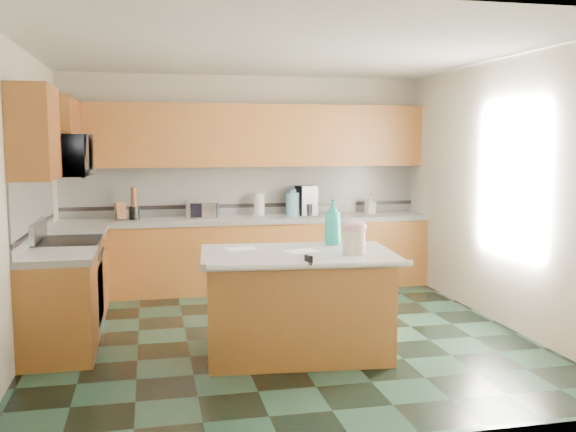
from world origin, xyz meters
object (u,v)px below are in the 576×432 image
object	(u,v)px
island_top	(297,255)
island_base	(297,307)
toaster_oven	(203,209)
coffee_maker	(306,200)
knife_block	(120,211)
treat_jar	(354,242)
soap_bottle_island	(333,222)

from	to	relation	value
island_top	island_base	bearing A→B (deg)	0.00
island_base	island_top	bearing A→B (deg)	0.00
toaster_oven	island_base	bearing A→B (deg)	-61.09
island_top	coffee_maker	distance (m)	2.78
island_top	knife_block	world-z (taller)	knife_block
island_base	toaster_oven	xyz separation A→B (m)	(-0.59, 2.64, 0.60)
treat_jar	toaster_oven	world-z (taller)	toaster_oven
soap_bottle_island	knife_block	distance (m)	3.06
treat_jar	knife_block	xyz separation A→B (m)	(-2.03, 2.85, 0.00)
toaster_oven	coffee_maker	distance (m)	1.34
island_top	toaster_oven	world-z (taller)	toaster_oven
island_top	treat_jar	size ratio (longest dim) A/B	8.27
knife_block	coffee_maker	world-z (taller)	coffee_maker
treat_jar	toaster_oven	bearing A→B (deg)	94.83
treat_jar	toaster_oven	distance (m)	3.03
knife_block	toaster_oven	distance (m)	0.99
island_top	soap_bottle_island	distance (m)	0.57
island_base	soap_bottle_island	xyz separation A→B (m)	(0.41, 0.32, 0.70)
soap_bottle_island	coffee_maker	xyz separation A→B (m)	(0.33, 2.35, -0.02)
island_base	soap_bottle_island	world-z (taller)	soap_bottle_island
knife_block	toaster_oven	world-z (taller)	knife_block
island_top	soap_bottle_island	size ratio (longest dim) A/B	3.92
island_top	coffee_maker	xyz separation A→B (m)	(0.74, 2.67, 0.22)
island_base	coffee_maker	distance (m)	2.85
toaster_oven	island_top	bearing A→B (deg)	-61.09
knife_block	coffee_maker	xyz separation A→B (m)	(2.33, 0.03, 0.09)
knife_block	toaster_oven	xyz separation A→B (m)	(0.99, 0.00, 0.00)
treat_jar	coffee_maker	world-z (taller)	coffee_maker
island_top	knife_block	bearing A→B (deg)	126.29
island_base	knife_block	distance (m)	3.13
coffee_maker	knife_block	bearing A→B (deg)	171.03
knife_block	coffee_maker	size ratio (longest dim) A/B	0.55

